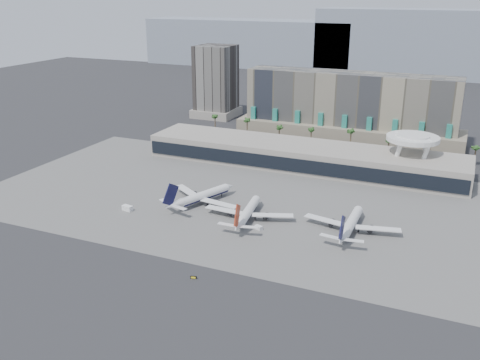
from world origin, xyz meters
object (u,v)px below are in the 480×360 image
at_px(service_vehicle_a, 127,208).
at_px(airliner_right, 351,224).
at_px(airliner_centre, 248,212).
at_px(taxiway_sign, 194,277).
at_px(airliner_left, 202,196).
at_px(service_vehicle_b, 259,228).

bearing_deg(service_vehicle_a, airliner_right, 20.21).
xyz_separation_m(airliner_centre, taxiway_sign, (2.17, -51.60, -2.92)).
distance_m(airliner_left, airliner_centre, 26.79).
xyz_separation_m(airliner_left, service_vehicle_a, (-25.76, -19.88, -2.42)).
bearing_deg(service_vehicle_b, airliner_left, 178.64).
xyz_separation_m(service_vehicle_b, taxiway_sign, (-5.52, -44.30, -0.31)).
relative_size(airliner_centre, service_vehicle_b, 12.57).
distance_m(airliner_centre, service_vehicle_b, 10.92).
distance_m(airliner_right, taxiway_sign, 69.32).
relative_size(airliner_right, service_vehicle_a, 8.57).
bearing_deg(service_vehicle_b, airliner_centre, 159.68).
relative_size(airliner_centre, airliner_right, 0.98).
bearing_deg(taxiway_sign, service_vehicle_b, 67.33).
xyz_separation_m(airliner_centre, service_vehicle_b, (7.70, -7.30, -2.61)).
distance_m(airliner_right, service_vehicle_a, 94.62).
height_order(airliner_left, service_vehicle_b, airliner_left).
distance_m(airliner_left, service_vehicle_b, 36.70).
xyz_separation_m(airliner_right, service_vehicle_b, (-33.94, -12.61, -2.67)).
relative_size(service_vehicle_a, service_vehicle_b, 1.50).
bearing_deg(airliner_centre, service_vehicle_b, -51.57).
bearing_deg(airliner_left, service_vehicle_b, -3.20).
distance_m(airliner_centre, taxiway_sign, 51.73).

